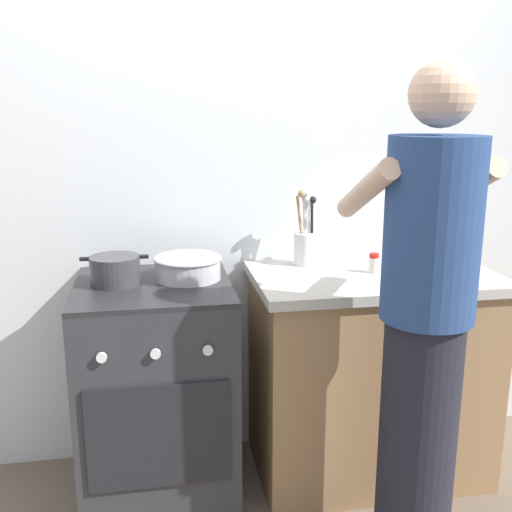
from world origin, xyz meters
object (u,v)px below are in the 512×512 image
stove_range (157,391)px  utensil_crock (306,242)px  mixing_bowl (188,267)px  person (424,329)px  spice_bottle (374,263)px  pot (115,270)px

stove_range → utensil_crock: utensil_crock is taller
mixing_bowl → stove_range: bearing=-161.7°
stove_range → mixing_bowl: mixing_bowl is taller
person → mixing_bowl: bearing=140.8°
utensil_crock → person: 0.77m
spice_bottle → mixing_bowl: bearing=177.2°
stove_range → spice_bottle: 1.02m
pot → person: size_ratio=0.15×
stove_range → person: size_ratio=0.53×
stove_range → utensil_crock: (0.65, 0.18, 0.55)m
spice_bottle → stove_range: bearing=-179.4°
mixing_bowl → spice_bottle: bearing=-2.8°
spice_bottle → utensil_crock: bearing=145.1°
pot → stove_range: bearing=-8.2°
pot → utensil_crock: bearing=11.4°
utensil_crock → spice_bottle: utensil_crock is taller
pot → mixing_bowl: bearing=5.3°
pot → utensil_crock: utensil_crock is taller
stove_range → mixing_bowl: 0.52m
person → utensil_crock: bearing=106.3°
stove_range → utensil_crock: bearing=15.5°
spice_bottle → person: (-0.03, -0.55, -0.08)m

